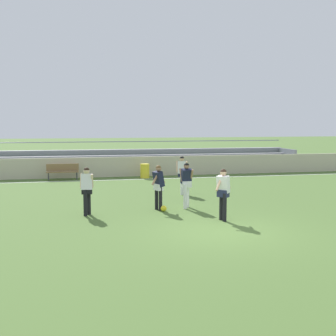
{
  "coord_description": "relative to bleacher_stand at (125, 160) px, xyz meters",
  "views": [
    {
      "loc": [
        -4.2,
        -12.04,
        3.22
      ],
      "look_at": [
        -0.46,
        5.41,
        1.36
      ],
      "focal_mm": 46.55,
      "sensor_mm": 36.0,
      "label": 1
    }
  ],
  "objects": [
    {
      "name": "ground_plane",
      "position": [
        1.0,
        -16.38,
        -0.79
      ],
      "size": [
        160.0,
        160.0,
        0.0
      ],
      "primitive_type": "plane",
      "color": "#4C6B30"
    },
    {
      "name": "field_line_sideline",
      "position": [
        1.0,
        -3.99,
        -0.78
      ],
      "size": [
        44.0,
        0.12,
        0.01
      ],
      "primitive_type": "cube",
      "color": "white",
      "rests_on": "ground"
    },
    {
      "name": "trash_bin",
      "position": [
        0.76,
        -3.51,
        -0.37
      ],
      "size": [
        0.53,
        0.53,
        0.83
      ],
      "primitive_type": "cylinder",
      "color": "yellow",
      "rests_on": "ground"
    },
    {
      "name": "soccer_ball",
      "position": [
        -0.08,
        -13.13,
        -0.68
      ],
      "size": [
        0.22,
        0.22,
        0.22
      ],
      "primitive_type": "sphere",
      "color": "yellow",
      "rests_on": "ground"
    },
    {
      "name": "bench_far_right",
      "position": [
        -3.9,
        -3.28,
        -0.24
      ],
      "size": [
        1.8,
        0.4,
        0.9
      ],
      "color": "olive",
      "rests_on": "ground"
    },
    {
      "name": "player_white_pressing_high",
      "position": [
        1.53,
        -15.0,
        0.24
      ],
      "size": [
        0.68,
        0.49,
        1.72
      ],
      "color": "black",
      "rests_on": "ground"
    },
    {
      "name": "player_white_challenging",
      "position": [
        -2.82,
        -13.22,
        0.22
      ],
      "size": [
        0.47,
        0.38,
        1.68
      ],
      "color": "black",
      "rests_on": "ground"
    },
    {
      "name": "bleacher_stand",
      "position": [
        0.0,
        0.0,
        0.0
      ],
      "size": [
        23.23,
        2.81,
        1.95
      ],
      "color": "#B2B2B7",
      "rests_on": "ground"
    },
    {
      "name": "sideline_wall",
      "position": [
        1.0,
        -2.53,
        -0.2
      ],
      "size": [
        48.0,
        0.16,
        1.18
      ],
      "primitive_type": "cube",
      "color": "beige",
      "rests_on": "ground"
    },
    {
      "name": "player_white_overlapping",
      "position": [
        1.5,
        -9.51,
        0.24
      ],
      "size": [
        0.54,
        0.47,
        1.72
      ],
      "color": "white",
      "rests_on": "ground"
    },
    {
      "name": "player_dark_wide_right",
      "position": [
        0.89,
        -12.68,
        0.24
      ],
      "size": [
        0.44,
        0.54,
        1.72
      ],
      "color": "white",
      "rests_on": "ground"
    },
    {
      "name": "player_dark_trailing_run",
      "position": [
        -0.21,
        -12.82,
        0.2
      ],
      "size": [
        0.61,
        0.49,
        1.66
      ],
      "color": "black",
      "rests_on": "ground"
    }
  ]
}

